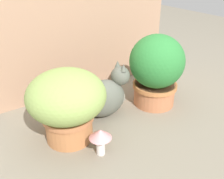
% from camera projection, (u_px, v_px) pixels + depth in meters
% --- Properties ---
extents(ground_plane, '(6.00, 6.00, 0.00)m').
position_uv_depth(ground_plane, '(111.00, 128.00, 1.39)').
color(ground_plane, gray).
extents(cardboard_backdrop, '(1.25, 0.03, 1.00)m').
position_uv_depth(cardboard_backdrop, '(86.00, 15.00, 1.60)').
color(cardboard_backdrop, tan).
rests_on(cardboard_backdrop, ground).
extents(grass_planter, '(0.38, 0.38, 0.37)m').
position_uv_depth(grass_planter, '(67.00, 102.00, 1.22)').
color(grass_planter, '#B67243').
rests_on(grass_planter, ground).
extents(leafy_planter, '(0.32, 0.32, 0.44)m').
position_uv_depth(leafy_planter, '(156.00, 69.00, 1.52)').
color(leafy_planter, '#B86E48').
rests_on(leafy_planter, ground).
extents(cat, '(0.38, 0.19, 0.32)m').
position_uv_depth(cat, '(106.00, 96.00, 1.46)').
color(cat, '#595C51').
rests_on(cat, ground).
extents(mushroom_ornament_pink, '(0.11, 0.11, 0.14)m').
position_uv_depth(mushroom_ornament_pink, '(100.00, 137.00, 1.17)').
color(mushroom_ornament_pink, silver).
rests_on(mushroom_ornament_pink, ground).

